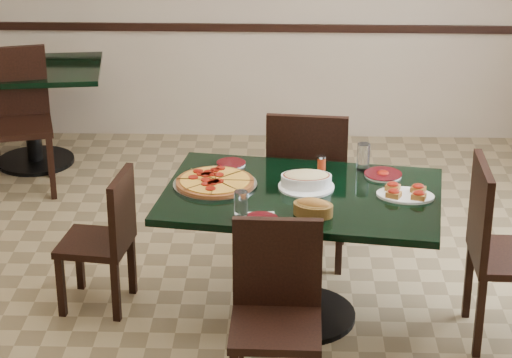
{
  "coord_description": "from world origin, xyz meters",
  "views": [
    {
      "loc": [
        0.3,
        -4.89,
        2.84
      ],
      "look_at": [
        0.15,
        0.0,
        0.77
      ],
      "focal_mm": 70.0,
      "sensor_mm": 36.0,
      "label": 1
    }
  ],
  "objects_px": {
    "chair_near": "(276,306)",
    "bruschetta_platter": "(405,193)",
    "back_table": "(30,97)",
    "pepperoni_pizza": "(215,182)",
    "bread_basket": "(313,208)",
    "chair_far": "(307,179)",
    "chair_left": "(107,235)",
    "chair_right": "(500,243)",
    "main_table": "(301,224)",
    "lasagna_casserole": "(306,180)",
    "back_chair_near": "(17,111)"
  },
  "relations": [
    {
      "from": "main_table",
      "to": "chair_left",
      "type": "relative_size",
      "value": 1.95
    },
    {
      "from": "bread_basket",
      "to": "chair_near",
      "type": "bearing_deg",
      "value": -92.42
    },
    {
      "from": "chair_near",
      "to": "bruschetta_platter",
      "type": "height_order",
      "value": "chair_near"
    },
    {
      "from": "chair_far",
      "to": "bread_basket",
      "type": "bearing_deg",
      "value": 95.6
    },
    {
      "from": "chair_right",
      "to": "chair_left",
      "type": "distance_m",
      "value": 2.1
    },
    {
      "from": "chair_far",
      "to": "chair_near",
      "type": "xyz_separation_m",
      "value": [
        -0.16,
        -1.38,
        -0.06
      ]
    },
    {
      "from": "bruschetta_platter",
      "to": "main_table",
      "type": "bearing_deg",
      "value": -172.84
    },
    {
      "from": "chair_left",
      "to": "bruschetta_platter",
      "type": "bearing_deg",
      "value": 92.75
    },
    {
      "from": "back_chair_near",
      "to": "bruschetta_platter",
      "type": "xyz_separation_m",
      "value": [
        2.51,
        -1.82,
        0.21
      ]
    },
    {
      "from": "lasagna_casserole",
      "to": "chair_left",
      "type": "bearing_deg",
      "value": 176.75
    },
    {
      "from": "back_table",
      "to": "pepperoni_pizza",
      "type": "xyz_separation_m",
      "value": [
        1.53,
        -2.13,
        0.24
      ]
    },
    {
      "from": "chair_near",
      "to": "chair_left",
      "type": "bearing_deg",
      "value": 139.06
    },
    {
      "from": "back_table",
      "to": "pepperoni_pizza",
      "type": "bearing_deg",
      "value": -62.01
    },
    {
      "from": "pepperoni_pizza",
      "to": "lasagna_casserole",
      "type": "distance_m",
      "value": 0.48
    },
    {
      "from": "back_chair_near",
      "to": "lasagna_casserole",
      "type": "relative_size",
      "value": 3.35
    },
    {
      "from": "chair_far",
      "to": "lasagna_casserole",
      "type": "height_order",
      "value": "chair_far"
    },
    {
      "from": "back_chair_near",
      "to": "bruschetta_platter",
      "type": "distance_m",
      "value": 3.11
    },
    {
      "from": "back_table",
      "to": "bread_basket",
      "type": "xyz_separation_m",
      "value": [
        2.04,
        -2.49,
        0.26
      ]
    },
    {
      "from": "chair_near",
      "to": "lasagna_casserole",
      "type": "xyz_separation_m",
      "value": [
        0.14,
        0.81,
        0.29
      ]
    },
    {
      "from": "back_table",
      "to": "chair_left",
      "type": "height_order",
      "value": "chair_left"
    },
    {
      "from": "chair_near",
      "to": "bruschetta_platter",
      "type": "xyz_separation_m",
      "value": [
        0.66,
        0.71,
        0.27
      ]
    },
    {
      "from": "chair_left",
      "to": "pepperoni_pizza",
      "type": "distance_m",
      "value": 0.68
    },
    {
      "from": "main_table",
      "to": "chair_near",
      "type": "xyz_separation_m",
      "value": [
        -0.12,
        -0.74,
        -0.07
      ]
    },
    {
      "from": "bread_basket",
      "to": "back_chair_near",
      "type": "bearing_deg",
      "value": 152.45
    },
    {
      "from": "chair_far",
      "to": "chair_near",
      "type": "distance_m",
      "value": 1.39
    },
    {
      "from": "back_chair_near",
      "to": "bruschetta_platter",
      "type": "relative_size",
      "value": 2.97
    },
    {
      "from": "bread_basket",
      "to": "lasagna_casserole",
      "type": "bearing_deg",
      "value": 112.74
    },
    {
      "from": "back_table",
      "to": "bread_basket",
      "type": "bearing_deg",
      "value": -58.29
    },
    {
      "from": "main_table",
      "to": "lasagna_casserole",
      "type": "xyz_separation_m",
      "value": [
        0.02,
        0.07,
        0.23
      ]
    },
    {
      "from": "main_table",
      "to": "chair_near",
      "type": "relative_size",
      "value": 1.73
    },
    {
      "from": "back_table",
      "to": "chair_near",
      "type": "relative_size",
      "value": 1.29
    },
    {
      "from": "chair_left",
      "to": "bread_basket",
      "type": "distance_m",
      "value": 1.23
    },
    {
      "from": "chair_far",
      "to": "chair_left",
      "type": "distance_m",
      "value": 1.23
    },
    {
      "from": "chair_near",
      "to": "lasagna_casserole",
      "type": "distance_m",
      "value": 0.87
    },
    {
      "from": "chair_near",
      "to": "back_chair_near",
      "type": "xyz_separation_m",
      "value": [
        -1.86,
        2.53,
        0.06
      ]
    },
    {
      "from": "back_table",
      "to": "bruschetta_platter",
      "type": "distance_m",
      "value": 3.39
    },
    {
      "from": "chair_left",
      "to": "back_table",
      "type": "bearing_deg",
      "value": -148.49
    },
    {
      "from": "main_table",
      "to": "bread_basket",
      "type": "relative_size",
      "value": 6.63
    },
    {
      "from": "bruschetta_platter",
      "to": "bread_basket",
      "type": "bearing_deg",
      "value": -142.7
    },
    {
      "from": "bruschetta_platter",
      "to": "chair_left",
      "type": "bearing_deg",
      "value": -173.97
    },
    {
      "from": "main_table",
      "to": "chair_right",
      "type": "bearing_deg",
      "value": -0.64
    },
    {
      "from": "chair_right",
      "to": "bruschetta_platter",
      "type": "height_order",
      "value": "chair_right"
    },
    {
      "from": "chair_right",
      "to": "back_chair_near",
      "type": "relative_size",
      "value": 0.99
    },
    {
      "from": "lasagna_casserole",
      "to": "bruschetta_platter",
      "type": "relative_size",
      "value": 0.89
    },
    {
      "from": "chair_near",
      "to": "bread_basket",
      "type": "relative_size",
      "value": 3.82
    },
    {
      "from": "chair_left",
      "to": "lasagna_casserole",
      "type": "xyz_separation_m",
      "value": [
        1.08,
        -0.04,
        0.36
      ]
    },
    {
      "from": "chair_right",
      "to": "lasagna_casserole",
      "type": "xyz_separation_m",
      "value": [
        -0.99,
        0.23,
        0.24
      ]
    },
    {
      "from": "chair_near",
      "to": "chair_right",
      "type": "height_order",
      "value": "chair_right"
    },
    {
      "from": "chair_right",
      "to": "main_table",
      "type": "bearing_deg",
      "value": 82.35
    },
    {
      "from": "lasagna_casserole",
      "to": "chair_near",
      "type": "bearing_deg",
      "value": -101.37
    }
  ]
}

